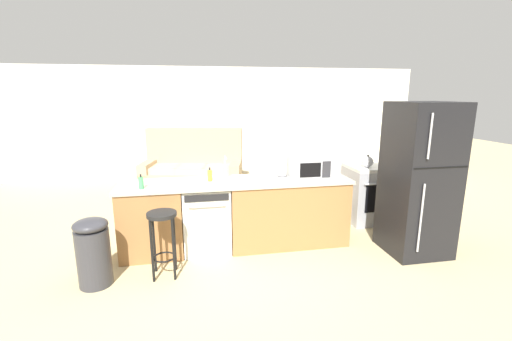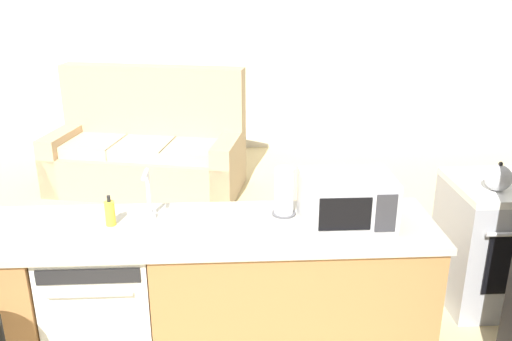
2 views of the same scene
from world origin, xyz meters
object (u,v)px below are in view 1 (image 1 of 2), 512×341
kettle (368,162)px  bar_stool (163,230)px  refrigerator (419,180)px  microwave (309,167)px  dishwasher (207,218)px  paper_towel_roll (282,166)px  soap_bottle (210,175)px  stove_range (371,193)px  couch (194,171)px  dish_soap_bottle (141,183)px  trash_bin (93,251)px

kettle → bar_stool: size_ratio=0.28×
refrigerator → kettle: refrigerator is taller
microwave → bar_stool: (-1.86, -0.60, -0.50)m
dishwasher → paper_towel_roll: 1.21m
soap_bottle → refrigerator: bearing=-13.2°
dishwasher → paper_towel_roll: (1.03, 0.13, 0.62)m
dishwasher → paper_towel_roll: paper_towel_roll is taller
stove_range → refrigerator: (-0.00, -1.10, 0.50)m
kettle → bar_stool: 3.14m
bar_stool → kettle: bearing=19.2°
microwave → paper_towel_roll: size_ratio=1.77×
stove_range → couch: (-2.73, 2.35, -0.06)m
soap_bottle → kettle: kettle is taller
dish_soap_bottle → trash_bin: size_ratio=0.24×
soap_bottle → trash_bin: bearing=-151.3°
dishwasher → dish_soap_bottle: bearing=-166.6°
paper_towel_roll → kettle: 1.43m
dish_soap_bottle → bar_stool: (0.25, -0.42, -0.44)m
stove_range → refrigerator: refrigerator is taller
refrigerator → bar_stool: 3.13m
dishwasher → soap_bottle: (0.06, 0.05, 0.55)m
soap_bottle → dish_soap_bottle: size_ratio=1.00×
refrigerator → dish_soap_bottle: (-3.35, 0.37, 0.03)m
microwave → kettle: bearing=21.6°
refrigerator → dishwasher: bearing=168.1°
kettle → trash_bin: size_ratio=0.28×
paper_towel_roll → dish_soap_bottle: bearing=-170.1°
refrigerator → kettle: 0.99m
dishwasher → microwave: 1.50m
paper_towel_roll → kettle: bearing=11.7°
refrigerator → stove_range: bearing=90.0°
paper_towel_roll → dish_soap_bottle: paper_towel_roll is taller
kettle → couch: (-2.57, 2.47, -0.59)m
soap_bottle → bar_stool: bearing=-131.0°
bar_stool → microwave: bearing=17.8°
dishwasher → dish_soap_bottle: (-0.75, -0.18, 0.55)m
refrigerator → couch: (-2.73, 3.45, -0.55)m
dish_soap_bottle → trash_bin: bearing=-134.3°
microwave → bar_stool: bearing=-162.2°
trash_bin → soap_bottle: bearing=28.7°
kettle → bar_stool: kettle is taller
dish_soap_bottle → bar_stool: size_ratio=0.24×
dish_soap_bottle → refrigerator: bearing=-6.3°
kettle → dish_soap_bottle: bearing=-169.3°
kettle → dishwasher: bearing=-170.1°
microwave → kettle: 1.15m
soap_bottle → paper_towel_roll: bearing=5.2°
refrigerator → soap_bottle: bearing=166.8°
paper_towel_roll → kettle: paper_towel_roll is taller
paper_towel_roll → bar_stool: 1.77m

